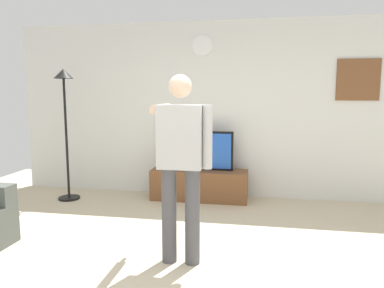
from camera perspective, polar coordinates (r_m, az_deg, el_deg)
The scene contains 7 objects.
back_wall at distance 5.70m, azimuth 3.67°, elevation 5.35°, with size 6.40×0.10×2.70m, color silver.
tv_stand at distance 5.55m, azimuth 1.14°, elevation -6.43°, with size 1.45×0.44×0.46m.
television at distance 5.49m, azimuth 1.23°, elevation -1.01°, with size 1.01×0.07×0.59m.
wall_clock at distance 5.71m, azimuth 1.67°, elevation 15.16°, with size 0.31×0.31×0.03m, color white.
framed_picture at distance 5.79m, azimuth 24.59°, elevation 9.15°, with size 0.59×0.04×0.59m, color brown.
floor_lamp at distance 5.74m, azimuth -19.30°, elevation 5.47°, with size 0.32×0.32×1.96m.
person_standing_nearer_lamp at distance 3.37m, azimuth -1.78°, elevation -2.24°, with size 0.59×0.78×1.77m.
Camera 1 is at (0.64, -2.71, 1.60)m, focal length 34.02 mm.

